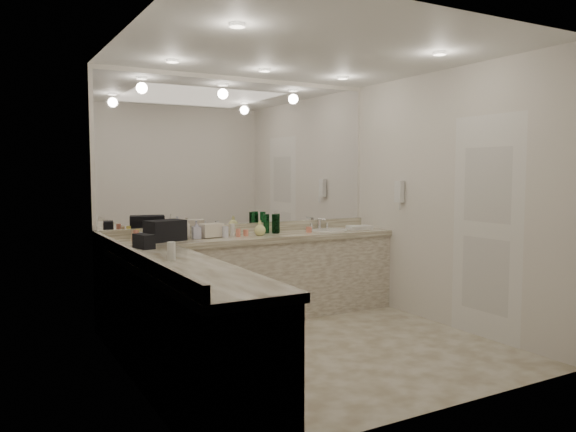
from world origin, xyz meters
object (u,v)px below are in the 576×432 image
sink (329,231)px  cream_cosmetic_case (211,231)px  hand_towel (359,227)px  soap_bottle_b (196,230)px  soap_bottle_c (260,228)px  wall_phone (399,192)px  soap_bottle_a (186,228)px  black_toiletry_bag (165,230)px

sink → cream_cosmetic_case: cream_cosmetic_case is taller
hand_towel → soap_bottle_b: (-1.99, 0.05, 0.07)m
sink → soap_bottle_c: (-0.91, -0.06, 0.08)m
wall_phone → soap_bottle_a: size_ratio=1.12×
soap_bottle_a → wall_phone: bearing=-13.2°
wall_phone → hand_towel: bearing=116.7°
cream_cosmetic_case → soap_bottle_c: 0.53m
black_toiletry_bag → soap_bottle_a: size_ratio=1.67×
black_toiletry_bag → soap_bottle_b: 0.33m
soap_bottle_a → soap_bottle_b: (0.09, -0.04, -0.02)m
wall_phone → hand_towel: wall_phone is taller
black_toiletry_bag → soap_bottle_b: (0.33, 0.03, -0.01)m
black_toiletry_bag → soap_bottle_c: bearing=-1.4°
soap_bottle_a → soap_bottle_b: 0.10m
sink → hand_towel: hand_towel is taller
black_toiletry_bag → soap_bottle_a: (0.24, 0.07, 0.00)m
wall_phone → soap_bottle_a: wall_phone is taller
hand_towel → soap_bottle_a: size_ratio=1.25×
wall_phone → soap_bottle_b: bearing=167.4°
black_toiletry_bag → cream_cosmetic_case: 0.50m
soap_bottle_b → black_toiletry_bag: bearing=-175.4°
sink → soap_bottle_b: bearing=-179.8°
wall_phone → hand_towel: (-0.22, 0.44, -0.43)m
wall_phone → cream_cosmetic_case: 2.14m
sink → hand_towel: 0.39m
hand_towel → soap_bottle_a: (-2.07, 0.10, 0.09)m
soap_bottle_c → sink: bearing=3.7°
soap_bottle_c → soap_bottle_b: bearing=175.7°
cream_cosmetic_case → hand_towel: size_ratio=0.88×
sink → soap_bottle_a: bearing=178.7°
sink → cream_cosmetic_case: bearing=179.2°
hand_towel → wall_phone: bearing=-63.3°
sink → cream_cosmetic_case: 1.44m
wall_phone → cream_cosmetic_case: wall_phone is taller
black_toiletry_bag → soap_bottle_b: black_toiletry_bag is taller
sink → soap_bottle_c: soap_bottle_c is taller
black_toiletry_bag → wall_phone: bearing=-10.4°
sink → soap_bottle_b: (-1.60, -0.01, 0.10)m
soap_bottle_c → soap_bottle_a: bearing=172.9°
hand_towel → cream_cosmetic_case: bearing=177.4°
sink → black_toiletry_bag: (-1.93, -0.03, 0.11)m
hand_towel → soap_bottle_a: bearing=177.3°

